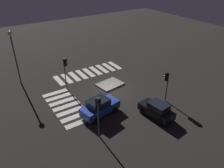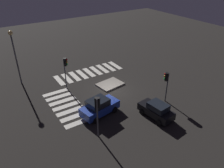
{
  "view_description": "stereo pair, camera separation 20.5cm",
  "coord_description": "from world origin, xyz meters",
  "views": [
    {
      "loc": [
        13.21,
        20.18,
        14.51
      ],
      "look_at": [
        0.0,
        0.0,
        1.0
      ],
      "focal_mm": 35.67,
      "sensor_mm": 36.0,
      "label": 1
    },
    {
      "loc": [
        13.04,
        20.29,
        14.51
      ],
      "look_at": [
        0.0,
        0.0,
        1.0
      ],
      "focal_mm": 35.67,
      "sensor_mm": 36.0,
      "label": 2
    }
  ],
  "objects": [
    {
      "name": "crosswalk_near",
      "position": [
        0.0,
        -6.26,
        0.01
      ],
      "size": [
        9.9,
        3.2,
        0.02
      ],
      "color": "silver",
      "rests_on": "ground"
    },
    {
      "name": "traffic_light_west",
      "position": [
        -3.93,
        5.16,
        2.77
      ],
      "size": [
        0.54,
        0.53,
        3.66
      ],
      "rotation": [
        0.0,
        0.0,
        -0.92
      ],
      "color": "#47474C",
      "rests_on": "ground"
    },
    {
      "name": "car_black",
      "position": [
        -1.05,
        6.92,
        0.83
      ],
      "size": [
        2.17,
        4.04,
        1.7
      ],
      "rotation": [
        0.0,
        0.0,
        -1.46
      ],
      "color": "black",
      "rests_on": "ground"
    },
    {
      "name": "traffic_island",
      "position": [
        -0.63,
        -1.45,
        0.09
      ],
      "size": [
        3.51,
        2.83,
        0.18
      ],
      "color": "gray",
      "rests_on": "ground"
    },
    {
      "name": "car_blue",
      "position": [
        3.71,
        3.31,
        0.92
      ],
      "size": [
        4.5,
        2.61,
        1.87
      ],
      "rotation": [
        0.0,
        0.0,
        3.33
      ],
      "color": "#1E389E",
      "rests_on": "ground"
    },
    {
      "name": "street_lamp",
      "position": [
        9.14,
        -8.36,
        4.91
      ],
      "size": [
        0.56,
        0.56,
        7.13
      ],
      "color": "#47474C",
      "rests_on": "ground"
    },
    {
      "name": "traffic_light_north",
      "position": [
        5.46,
        6.14,
        3.17
      ],
      "size": [
        0.54,
        0.53,
        4.18
      ],
      "rotation": [
        0.0,
        0.0,
        -2.3
      ],
      "color": "#47474C",
      "rests_on": "ground"
    },
    {
      "name": "traffic_light_east",
      "position": [
        4.46,
        -3.59,
        3.18
      ],
      "size": [
        0.53,
        0.54,
        4.2
      ],
      "rotation": [
        0.0,
        0.0,
        2.46
      ],
      "color": "#47474C",
      "rests_on": "ground"
    },
    {
      "name": "crosswalk_side",
      "position": [
        6.17,
        0.0,
        0.01
      ],
      "size": [
        3.2,
        7.6,
        0.02
      ],
      "color": "silver",
      "rests_on": "ground"
    },
    {
      "name": "ground_plane",
      "position": [
        0.0,
        0.0,
        0.0
      ],
      "size": [
        80.0,
        80.0,
        0.0
      ],
      "primitive_type": "plane",
      "color": "black"
    }
  ]
}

